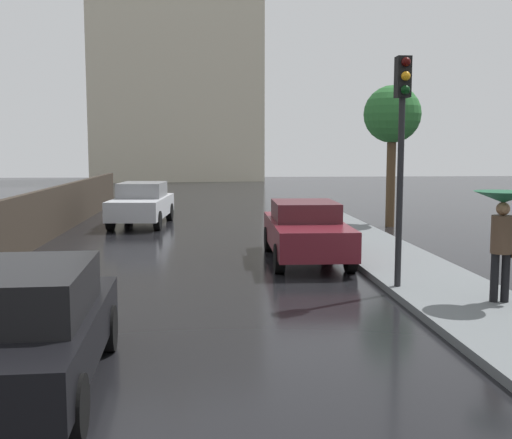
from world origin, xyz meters
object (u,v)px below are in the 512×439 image
Objects in this scene: car_maroon_far_ahead at (306,230)px; pedestrian_with_umbrella_far at (503,216)px; street_tree_mid at (392,117)px; car_silver_behind_camera at (142,203)px; traffic_light at (402,129)px; car_black_near_kerb at (18,326)px.

car_maroon_far_ahead is 5.69m from pedestrian_with_umbrella_far.
car_maroon_far_ahead is at bearing -122.30° from street_tree_mid.
car_silver_behind_camera is at bearing 123.54° from car_maroon_far_ahead.
car_maroon_far_ahead is 9.00m from car_silver_behind_camera.
traffic_light reaches higher than car_silver_behind_camera.
car_black_near_kerb is at bearing -145.56° from pedestrian_with_umbrella_far.
car_maroon_far_ahead is 1.00× the size of car_silver_behind_camera.
street_tree_mid is at bearing 94.00° from pedestrian_with_umbrella_far.
car_black_near_kerb is 9.26m from car_maroon_far_ahead.
car_silver_behind_camera is 0.93× the size of street_tree_mid.
car_silver_behind_camera is at bearing -91.23° from car_black_near_kerb.
street_tree_mid is at bearing 58.91° from car_maroon_far_ahead.
traffic_light is 10.58m from street_tree_mid.
car_maroon_far_ahead is at bearing 126.75° from car_silver_behind_camera.
car_silver_behind_camera is 14.63m from pedestrian_with_umbrella_far.
car_maroon_far_ahead reaches higher than car_black_near_kerb.
pedestrian_with_umbrella_far is 0.38× the size of street_tree_mid.
traffic_light is (6.02, -11.29, 2.34)m from car_silver_behind_camera.
street_tree_mid is (8.67, 14.50, 3.14)m from car_black_near_kerb.
traffic_light is (5.79, 4.36, 2.38)m from car_black_near_kerb.
car_black_near_kerb is 0.87× the size of car_maroon_far_ahead.
car_maroon_far_ahead is 0.93× the size of street_tree_mid.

